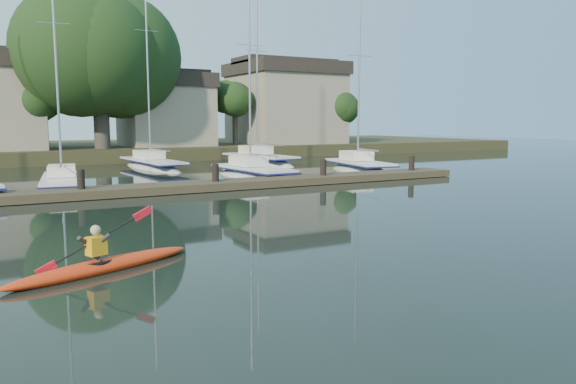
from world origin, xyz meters
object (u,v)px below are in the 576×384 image
sailboat_4 (359,175)px  sailboat_6 (152,171)px  dock (153,189)px  kayak (102,263)px  sailboat_7 (259,167)px  sailboat_3 (252,181)px  sailboat_2 (63,192)px

sailboat_4 → sailboat_6: bearing=151.5°
dock → sailboat_6: (3.61, 12.94, -0.39)m
kayak → sailboat_7: (16.18, 25.07, -0.39)m
dock → sailboat_3: 8.00m
dock → sailboat_3: bearing=30.8°
sailboat_2 → sailboat_6: sailboat_6 is taller
sailboat_3 → sailboat_6: bearing=106.2°
sailboat_3 → sailboat_6: (-3.25, 8.86, 0.01)m
kayak → sailboat_3: 19.94m
sailboat_4 → kayak: bearing=-128.8°
kayak → sailboat_7: sailboat_7 is taller
kayak → sailboat_2: size_ratio=0.33×
sailboat_4 → dock: bearing=-153.4°
dock → sailboat_7: (11.63, 12.81, -0.42)m
sailboat_4 → sailboat_3: bearing=-168.4°
sailboat_6 → sailboat_4: bearing=-42.5°
dock → sailboat_4: 15.08m
sailboat_2 → sailboat_4: sailboat_2 is taller
sailboat_3 → sailboat_6: size_ratio=0.82×
kayak → sailboat_4: 25.20m
sailboat_6 → sailboat_3: bearing=-73.7°
kayak → dock: 13.08m
sailboat_3 → sailboat_4: (7.59, 0.19, -0.01)m
sailboat_3 → kayak: bearing=-128.9°
kayak → sailboat_4: bearing=19.6°
sailboat_7 → sailboat_4: bearing=-78.1°
sailboat_6 → sailboat_7: bearing=-4.8°
dock → sailboat_2: 5.10m
sailboat_3 → sailboat_6: 9.44m
sailboat_2 → sailboat_6: 11.34m
sailboat_4 → sailboat_7: 8.99m
sailboat_2 → sailboat_7: 17.33m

